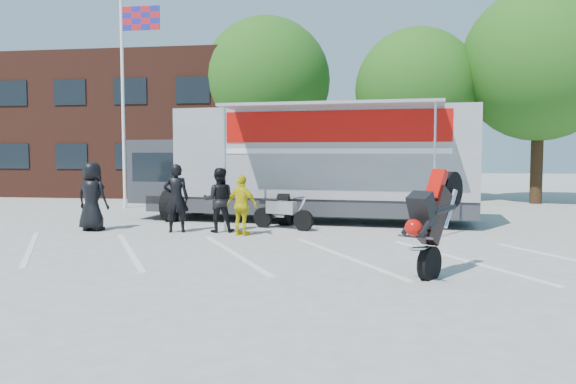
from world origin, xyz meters
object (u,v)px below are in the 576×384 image
(transporter_truck, at_px, (309,221))
(stunt_bike_rider, at_px, (446,273))
(tree_right, at_px, (540,64))
(parked_motorcycle, at_px, (283,229))
(tree_mid, at_px, (417,90))
(flagpole, at_px, (129,78))
(spectator_leather_b, at_px, (176,198))
(tree_left, at_px, (266,82))
(spectator_hivis, at_px, (242,205))
(spectator_leather_c, at_px, (219,200))
(spectator_leather_a, at_px, (92,196))

(transporter_truck, relative_size, stunt_bike_rider, 5.39)
(tree_right, height_order, parked_motorcycle, tree_right)
(tree_right, bearing_deg, tree_mid, 174.29)
(flagpole, bearing_deg, stunt_bike_rider, -43.91)
(tree_mid, bearing_deg, transporter_truck, -115.43)
(spectator_leather_b, bearing_deg, tree_left, -104.44)
(tree_left, height_order, transporter_truck, tree_left)
(tree_mid, xyz_separation_m, spectator_leather_b, (-7.16, -11.10, -4.01))
(flagpole, distance_m, spectator_leather_b, 8.42)
(tree_right, xyz_separation_m, spectator_hivis, (-10.24, -10.91, -5.08))
(parked_motorcycle, bearing_deg, spectator_leather_c, 138.97)
(flagpole, distance_m, tree_right, 16.88)
(stunt_bike_rider, bearing_deg, spectator_leather_b, -179.59)
(spectator_leather_c, bearing_deg, spectator_leather_a, -6.96)
(spectator_leather_a, distance_m, spectator_leather_c, 3.58)
(spectator_hivis, bearing_deg, spectator_leather_b, 11.96)
(spectator_hivis, bearing_deg, parked_motorcycle, -101.42)
(spectator_leather_c, relative_size, spectator_hivis, 1.11)
(flagpole, height_order, tree_mid, flagpole)
(tree_mid, distance_m, spectator_leather_c, 13.08)
(flagpole, distance_m, stunt_bike_rider, 15.75)
(flagpole, bearing_deg, spectator_leather_b, -56.19)
(flagpole, distance_m, transporter_truck, 9.48)
(spectator_leather_a, bearing_deg, tree_right, -133.24)
(tree_right, distance_m, transporter_truck, 13.06)
(transporter_truck, relative_size, spectator_hivis, 7.00)
(transporter_truck, height_order, stunt_bike_rider, transporter_truck)
(spectator_leather_b, bearing_deg, flagpole, -69.89)
(parked_motorcycle, height_order, spectator_leather_a, spectator_leather_a)
(stunt_bike_rider, bearing_deg, spectator_leather_c, 173.93)
(tree_right, relative_size, spectator_leather_b, 4.87)
(tree_mid, xyz_separation_m, spectator_leather_a, (-9.59, -11.16, -3.98))
(tree_right, distance_m, parked_motorcycle, 14.62)
(spectator_leather_a, bearing_deg, parked_motorcycle, -157.47)
(tree_mid, bearing_deg, flagpole, -156.03)
(tree_left, relative_size, spectator_hivis, 5.44)
(tree_right, height_order, spectator_leather_a, tree_right)
(flagpole, xyz_separation_m, tree_right, (16.24, 4.50, 0.82))
(spectator_leather_a, relative_size, spectator_hivis, 1.21)
(spectator_leather_c, bearing_deg, tree_mid, -130.29)
(transporter_truck, bearing_deg, stunt_bike_rider, -59.98)
(spectator_leather_c, height_order, spectator_hivis, spectator_leather_c)
(tree_right, height_order, transporter_truck, tree_right)
(transporter_truck, relative_size, spectator_leather_b, 5.94)
(tree_right, bearing_deg, flagpole, -164.52)
(spectator_leather_c, bearing_deg, parked_motorcycle, -164.64)
(parked_motorcycle, xyz_separation_m, spectator_leather_c, (-1.64, -0.83, 0.88))
(parked_motorcycle, bearing_deg, spectator_leather_b, 132.87)
(tree_left, bearing_deg, tree_right, -7.13)
(tree_right, relative_size, spectator_leather_c, 5.17)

